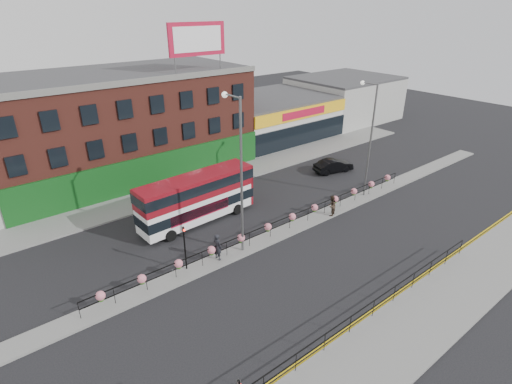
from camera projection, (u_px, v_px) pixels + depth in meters
ground at (280, 234)px, 30.96m from camera, size 120.00×120.00×0.00m
south_pavement at (422, 320)px, 22.44m from camera, size 60.00×4.00×0.15m
north_pavement at (199, 184)px, 39.41m from camera, size 60.00×4.00×0.15m
median at (280, 233)px, 30.93m from camera, size 60.00×1.60×0.15m
yellow_line_inner at (387, 299)px, 24.10m from camera, size 60.00×0.10×0.01m
yellow_line_outer at (389, 301)px, 23.97m from camera, size 60.00×0.10×0.01m
brick_building at (122, 124)px, 40.63m from camera, size 25.00×12.21×10.30m
supermarket at (271, 116)px, 52.92m from camera, size 15.00×12.25×5.30m
warehouse_east at (344, 98)px, 61.09m from camera, size 14.50×12.00×6.30m
billboard at (197, 39)px, 37.34m from camera, size 6.00×0.29×4.40m
median_railing at (280, 222)px, 30.51m from camera, size 30.04×0.56×1.23m
south_railing at (374, 305)px, 22.28m from camera, size 20.04×0.05×1.12m
double_decker_bus at (197, 194)px, 31.75m from camera, size 10.02×2.86×4.01m
car at (333, 166)px, 42.13m from camera, size 3.44×4.95×1.41m
pedestrian_a at (218, 247)px, 27.27m from camera, size 0.86×0.69×1.98m
pedestrian_b at (332, 206)px, 33.06m from camera, size 1.34×1.29×1.76m
lamp_column_west at (239, 164)px, 26.10m from camera, size 0.40×1.93×11.02m
lamp_column_east at (369, 131)px, 34.56m from camera, size 0.36×1.78×10.16m
traffic_light_median at (184, 239)px, 25.68m from camera, size 0.15×0.28×3.65m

